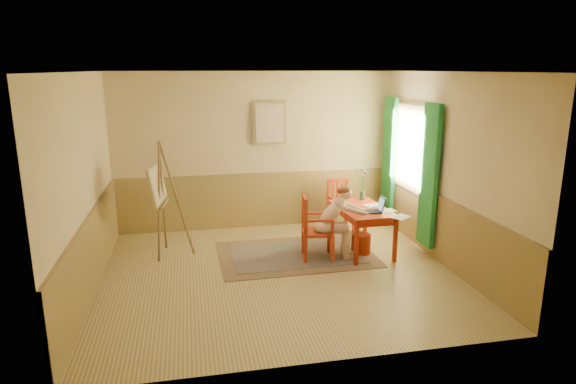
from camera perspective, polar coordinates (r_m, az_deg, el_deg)
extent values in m
cube|color=tan|center=(7.15, -1.10, -9.43)|extent=(5.00, 4.50, 0.02)
cube|color=white|center=(6.56, -1.22, 13.80)|extent=(5.00, 4.50, 0.02)
cube|color=#D8B583|center=(8.91, -3.78, 4.73)|extent=(5.00, 0.02, 2.80)
cube|color=#D8B583|center=(4.58, 3.93, -4.28)|extent=(5.00, 0.02, 2.80)
cube|color=#D8B583|center=(6.74, -22.64, 0.64)|extent=(0.02, 4.50, 2.80)
cube|color=#D8B583|center=(7.57, 17.91, 2.41)|extent=(0.02, 4.50, 2.80)
cube|color=#A5894D|center=(9.07, -3.66, -0.92)|extent=(5.00, 0.04, 1.00)
cube|color=#A5894D|center=(6.99, -21.70, -6.55)|extent=(0.04, 4.50, 1.00)
cube|color=#A5894D|center=(7.77, 17.22, -4.11)|extent=(0.04, 4.50, 1.00)
cube|color=white|center=(8.48, 14.15, 4.89)|extent=(0.02, 1.00, 1.30)
cube|color=#9C8758|center=(8.47, 14.03, 4.89)|extent=(0.03, 1.12, 1.42)
cube|color=green|center=(7.82, 15.99, 1.78)|extent=(0.08, 0.45, 2.20)
cube|color=green|center=(9.20, 11.58, 3.83)|extent=(0.08, 0.45, 2.20)
cube|color=#9C8758|center=(8.83, -2.16, 7.94)|extent=(0.60, 0.04, 0.76)
cube|color=beige|center=(8.80, -2.14, 7.93)|extent=(0.50, 0.02, 0.66)
cube|color=#8C7251|center=(7.81, 0.94, -7.21)|extent=(2.43, 1.64, 0.01)
cube|color=#191732|center=(7.81, 0.94, -7.15)|extent=(2.02, 1.23, 0.01)
cube|color=red|center=(7.83, 8.53, -1.95)|extent=(0.79, 1.24, 0.04)
cube|color=red|center=(7.85, 8.52, -2.44)|extent=(0.69, 1.14, 0.10)
cube|color=red|center=(7.34, 7.90, -5.98)|extent=(0.06, 0.06, 0.68)
cube|color=red|center=(7.60, 12.27, -5.48)|extent=(0.06, 0.06, 0.68)
cube|color=red|center=(8.31, 4.95, -3.49)|extent=(0.06, 0.06, 0.68)
cube|color=red|center=(8.54, 8.91, -3.13)|extent=(0.06, 0.06, 0.68)
cube|color=red|center=(7.54, 3.45, -4.64)|extent=(0.51, 0.49, 0.04)
cube|color=red|center=(7.42, 2.04, -6.79)|extent=(0.06, 0.06, 0.40)
cube|color=red|center=(7.47, 5.17, -6.69)|extent=(0.06, 0.06, 0.40)
cube|color=red|center=(7.78, 1.76, -5.78)|extent=(0.06, 0.06, 0.40)
cube|color=red|center=(7.83, 4.74, -5.69)|extent=(0.06, 0.06, 0.40)
cube|color=red|center=(7.25, 2.08, -2.96)|extent=(0.06, 0.06, 0.55)
cube|color=red|center=(7.62, 1.78, -2.11)|extent=(0.06, 0.06, 0.55)
cube|color=red|center=(7.37, 1.94, -0.71)|extent=(0.11, 0.44, 0.06)
cube|color=red|center=(7.34, 2.00, -2.85)|extent=(0.04, 0.05, 0.45)
cube|color=red|center=(7.44, 1.93, -2.63)|extent=(0.04, 0.05, 0.45)
cube|color=red|center=(7.53, 1.85, -2.41)|extent=(0.04, 0.05, 0.45)
cube|color=red|center=(7.29, 3.67, -3.33)|extent=(0.41, 0.09, 0.03)
cube|color=red|center=(7.35, 5.16, -4.11)|extent=(0.04, 0.04, 0.22)
cube|color=red|center=(7.65, 3.30, -2.47)|extent=(0.41, 0.09, 0.03)
cube|color=red|center=(7.71, 4.72, -3.21)|extent=(0.04, 0.04, 0.22)
cube|color=red|center=(8.89, 6.12, -2.01)|extent=(0.43, 0.45, 0.04)
cube|color=red|center=(9.06, 4.61, -3.03)|extent=(0.05, 0.05, 0.37)
cube|color=red|center=(8.73, 5.44, -3.72)|extent=(0.05, 0.05, 0.37)
cube|color=red|center=(9.18, 6.70, -2.84)|extent=(0.05, 0.05, 0.37)
cube|color=red|center=(8.85, 7.60, -3.52)|extent=(0.05, 0.05, 0.37)
cube|color=red|center=(8.93, 4.67, -0.11)|extent=(0.05, 0.05, 0.50)
cube|color=red|center=(9.06, 6.78, 0.04)|extent=(0.05, 0.05, 0.50)
cube|color=red|center=(8.94, 5.77, 1.36)|extent=(0.40, 0.07, 0.05)
cube|color=red|center=(8.96, 5.18, -0.15)|extent=(0.04, 0.03, 0.41)
cube|color=red|center=(9.00, 5.73, -0.12)|extent=(0.04, 0.03, 0.41)
cube|color=red|center=(9.03, 6.27, -0.08)|extent=(0.04, 0.03, 0.41)
cube|color=red|center=(8.77, 5.07, -0.71)|extent=(0.06, 0.38, 0.03)
cube|color=red|center=(8.64, 5.47, -1.64)|extent=(0.04, 0.04, 0.20)
cube|color=red|center=(8.90, 7.22, -0.55)|extent=(0.06, 0.38, 0.03)
cube|color=red|center=(8.77, 7.64, -1.47)|extent=(0.04, 0.04, 0.20)
ellipsoid|color=beige|center=(7.52, 3.88, -4.05)|extent=(0.30, 0.35, 0.21)
cylinder|color=beige|center=(7.48, 5.41, -4.28)|extent=(0.42, 0.19, 0.14)
cylinder|color=beige|center=(7.63, 5.22, -3.90)|extent=(0.42, 0.19, 0.14)
cylinder|color=beige|center=(7.59, 6.80, -5.94)|extent=(0.12, 0.12, 0.46)
cylinder|color=beige|center=(7.74, 6.58, -5.53)|extent=(0.12, 0.12, 0.46)
cube|color=beige|center=(7.68, 7.17, -7.50)|extent=(0.20, 0.11, 0.07)
cube|color=beige|center=(7.82, 6.95, -7.06)|extent=(0.20, 0.11, 0.07)
ellipsoid|color=beige|center=(7.48, 4.93, -2.56)|extent=(0.47, 0.32, 0.48)
ellipsoid|color=beige|center=(7.46, 5.99, -1.27)|extent=(0.22, 0.29, 0.16)
sphere|color=beige|center=(7.43, 6.74, -0.16)|extent=(0.20, 0.20, 0.18)
ellipsoid|color=#622A15|center=(7.42, 6.60, 0.23)|extent=(0.19, 0.20, 0.13)
sphere|color=#622A15|center=(7.41, 6.06, 0.15)|extent=(0.11, 0.11, 0.10)
cylinder|color=beige|center=(7.36, 6.81, -1.90)|extent=(0.21, 0.13, 0.14)
cylinder|color=beige|center=(7.44, 8.30, -2.38)|extent=(0.27, 0.09, 0.15)
sphere|color=beige|center=(7.37, 7.47, -2.12)|extent=(0.09, 0.09, 0.08)
sphere|color=beige|center=(7.50, 9.13, -2.63)|extent=(0.07, 0.07, 0.07)
cylinder|color=beige|center=(7.61, 6.44, -1.35)|extent=(0.20, 0.09, 0.14)
cylinder|color=beige|center=(7.65, 7.95, -1.89)|extent=(0.27, 0.16, 0.15)
sphere|color=beige|center=(7.64, 7.06, -1.53)|extent=(0.09, 0.09, 0.08)
sphere|color=beige|center=(7.66, 8.84, -2.26)|extent=(0.07, 0.07, 0.07)
cube|color=#1E2338|center=(7.60, 9.40, -2.25)|extent=(0.32, 0.23, 0.02)
cube|color=#2D3342|center=(7.60, 9.40, -2.22)|extent=(0.28, 0.18, 0.00)
cube|color=#1E2338|center=(7.64, 10.75, -1.35)|extent=(0.07, 0.23, 0.21)
cube|color=#99BFF2|center=(7.63, 10.67, -1.39)|extent=(0.05, 0.19, 0.17)
cube|color=white|center=(7.45, 12.90, -2.82)|extent=(0.35, 0.33, 0.00)
cube|color=white|center=(7.99, 9.77, -1.50)|extent=(0.32, 0.26, 0.00)
cube|color=white|center=(7.88, 6.62, -1.62)|extent=(0.34, 0.34, 0.00)
cube|color=white|center=(7.72, 11.28, -2.13)|extent=(0.30, 0.23, 0.00)
cylinder|color=#3F724C|center=(8.28, 8.57, -0.42)|extent=(0.11, 0.11, 0.14)
cylinder|color=#3F7233|center=(8.25, 8.25, 1.24)|extent=(0.10, 0.09, 0.38)
sphere|color=#728CD8|center=(8.23, 7.92, 2.56)|extent=(0.07, 0.07, 0.06)
cylinder|color=#3F7233|center=(8.18, 8.69, 1.20)|extent=(0.02, 0.09, 0.40)
sphere|color=pink|center=(8.10, 8.81, 2.49)|extent=(0.05, 0.05, 0.04)
cylinder|color=#3F7233|center=(8.25, 8.59, 0.94)|extent=(0.01, 0.04, 0.29)
sphere|color=pink|center=(8.24, 8.59, 1.95)|extent=(0.06, 0.06, 0.05)
cylinder|color=#3F7233|center=(8.17, 8.74, 1.08)|extent=(0.01, 0.12, 0.37)
sphere|color=#728CD8|center=(8.08, 8.91, 2.25)|extent=(0.07, 0.07, 0.05)
cylinder|color=#3F7233|center=(8.28, 8.63, 1.10)|extent=(0.05, 0.10, 0.33)
sphere|color=pink|center=(8.29, 8.69, 2.27)|extent=(0.06, 0.06, 0.05)
cylinder|color=#3F7233|center=(8.26, 8.63, 1.09)|extent=(0.03, 0.06, 0.33)
sphere|color=pink|center=(8.25, 8.68, 2.25)|extent=(0.06, 0.06, 0.04)
cylinder|color=#3F7233|center=(8.28, 8.58, 1.27)|extent=(0.03, 0.11, 0.38)
sphere|color=#728CD8|center=(8.29, 8.59, 2.61)|extent=(0.06, 0.06, 0.04)
cylinder|color=#B2320E|center=(7.89, 8.41, -5.94)|extent=(0.39, 0.39, 0.32)
cylinder|color=olive|center=(7.66, -14.67, -1.09)|extent=(0.14, 0.32, 1.80)
cylinder|color=olive|center=(7.94, -14.25, -0.54)|extent=(0.04, 0.33, 1.80)
cylinder|color=olive|center=(7.75, -12.70, -0.79)|extent=(0.47, 0.11, 1.80)
cylinder|color=olive|center=(7.82, -14.60, -1.33)|extent=(0.11, 0.50, 0.03)
cube|color=olive|center=(7.81, -14.18, -1.33)|extent=(0.14, 0.55, 0.03)
cube|color=#9C8758|center=(7.75, -14.91, 0.92)|extent=(0.26, 0.81, 0.60)
cube|color=beige|center=(7.75, -14.77, 0.92)|extent=(0.21, 0.73, 0.52)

